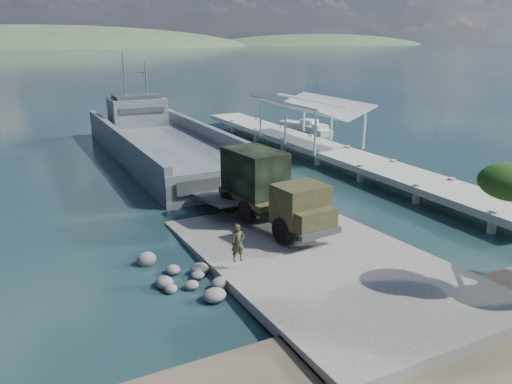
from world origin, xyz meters
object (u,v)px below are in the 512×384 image
(landing_craft, at_px, (165,149))
(soldier, at_px, (238,251))
(pier, at_px, (316,140))
(sailboat_near, at_px, (316,130))
(sailboat_far, at_px, (303,126))
(military_truck, at_px, (269,189))

(landing_craft, xyz_separation_m, soldier, (-4.25, -25.07, 0.57))
(pier, bearing_deg, sailboat_near, 55.79)
(landing_craft, distance_m, sailboat_near, 20.02)
(sailboat_far, bearing_deg, military_truck, -147.46)
(sailboat_near, xyz_separation_m, sailboat_far, (0.08, 3.12, 0.03))
(sailboat_near, relative_size, sailboat_far, 0.92)
(pier, height_order, sailboat_near, sailboat_near)
(pier, xyz_separation_m, military_truck, (-12.78, -14.37, 0.88))
(landing_craft, xyz_separation_m, military_truck, (-0.00, -20.21, 1.66))
(landing_craft, distance_m, sailboat_far, 20.97)
(landing_craft, relative_size, sailboat_far, 4.67)
(pier, xyz_separation_m, sailboat_far, (6.88, 13.12, -1.21))
(soldier, bearing_deg, pier, 52.29)
(pier, bearing_deg, military_truck, -131.66)
(military_truck, distance_m, sailboat_far, 33.87)
(military_truck, bearing_deg, pier, 42.47)
(pier, bearing_deg, landing_craft, 155.44)
(landing_craft, bearing_deg, soldier, -99.44)
(pier, xyz_separation_m, sailboat_near, (6.80, 10.00, -1.25))
(landing_craft, distance_m, soldier, 25.44)
(military_truck, relative_size, soldier, 4.91)
(military_truck, xyz_separation_m, sailboat_far, (19.67, 27.49, -2.09))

